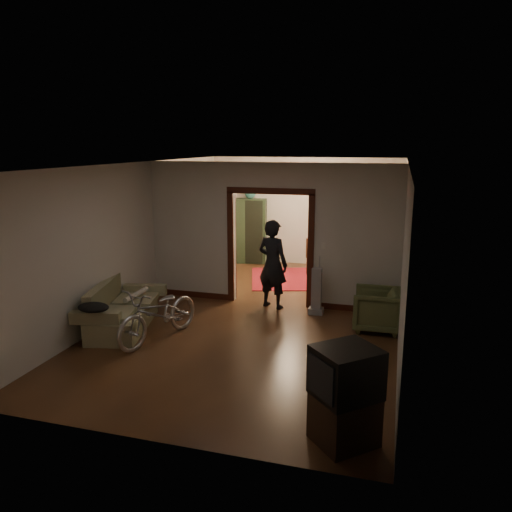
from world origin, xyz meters
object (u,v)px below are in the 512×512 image
at_px(locker, 250,231).
at_px(desk, 348,257).
at_px(armchair, 377,309).
at_px(person, 273,264).
at_px(sofa, 123,306).
at_px(bicycle, 159,313).

relative_size(locker, desk, 1.89).
relative_size(armchair, person, 0.46).
xyz_separation_m(sofa, desk, (3.33, 5.20, -0.07)).
relative_size(bicycle, person, 1.01).
bearing_deg(armchair, sofa, -76.03).
height_order(bicycle, desk, bicycle).
relative_size(armchair, desk, 0.88).
height_order(sofa, locker, locker).
xyz_separation_m(sofa, armchair, (4.23, 1.16, -0.05)).
distance_m(bicycle, desk, 6.03).
xyz_separation_m(sofa, person, (2.21, 1.84, 0.46)).
xyz_separation_m(locker, desk, (2.63, -0.16, -0.52)).
xyz_separation_m(armchair, desk, (-0.90, 4.03, -0.03)).
bearing_deg(bicycle, armchair, 40.54).
bearing_deg(bicycle, desk, 82.78).
bearing_deg(person, locker, -48.19).
bearing_deg(person, desk, -89.95).
bearing_deg(locker, bicycle, -97.89).
xyz_separation_m(person, desk, (1.12, 3.35, -0.53)).
relative_size(person, desk, 1.92).
distance_m(person, desk, 3.58).
bearing_deg(locker, desk, -13.05).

